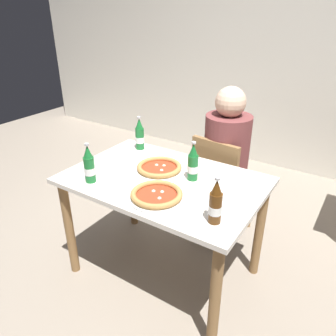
# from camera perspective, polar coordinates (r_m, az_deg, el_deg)

# --- Properties ---
(ground_plane) EXTENTS (8.00, 8.00, 0.00)m
(ground_plane) POSITION_cam_1_polar(r_m,az_deg,el_deg) (2.45, -0.67, -17.46)
(ground_plane) COLOR gray
(back_wall_tiled) EXTENTS (7.00, 0.10, 2.60)m
(back_wall_tiled) POSITION_cam_1_polar(r_m,az_deg,el_deg) (3.82, 18.97, 19.11)
(back_wall_tiled) COLOR silver
(back_wall_tiled) RESTS_ON ground_plane
(dining_table_main) EXTENTS (1.20, 0.80, 0.75)m
(dining_table_main) POSITION_cam_1_polar(r_m,az_deg,el_deg) (2.06, -0.76, -4.61)
(dining_table_main) COLOR silver
(dining_table_main) RESTS_ON ground_plane
(chair_behind_table) EXTENTS (0.44, 0.44, 0.85)m
(chair_behind_table) POSITION_cam_1_polar(r_m,az_deg,el_deg) (2.56, 9.15, -2.36)
(chair_behind_table) COLOR olive
(chair_behind_table) RESTS_ON ground_plane
(diner_seated) EXTENTS (0.34, 0.34, 1.21)m
(diner_seated) POSITION_cam_1_polar(r_m,az_deg,el_deg) (2.55, 9.95, 0.06)
(diner_seated) COLOR #2D3342
(diner_seated) RESTS_ON ground_plane
(pizza_margherita_near) EXTENTS (0.31, 0.31, 0.04)m
(pizza_margherita_near) POSITION_cam_1_polar(r_m,az_deg,el_deg) (1.79, -2.01, -4.78)
(pizza_margherita_near) COLOR white
(pizza_margherita_near) RESTS_ON dining_table_main
(pizza_marinara_far) EXTENTS (0.31, 0.31, 0.04)m
(pizza_marinara_far) POSITION_cam_1_polar(r_m,az_deg,el_deg) (2.08, -1.54, -0.01)
(pizza_marinara_far) COLOR white
(pizza_marinara_far) RESTS_ON dining_table_main
(beer_bottle_left) EXTENTS (0.07, 0.07, 0.25)m
(beer_bottle_left) POSITION_cam_1_polar(r_m,az_deg,el_deg) (1.95, 4.40, 0.72)
(beer_bottle_left) COLOR #196B2D
(beer_bottle_left) RESTS_ON dining_table_main
(beer_bottle_center) EXTENTS (0.07, 0.07, 0.25)m
(beer_bottle_center) POSITION_cam_1_polar(r_m,az_deg,el_deg) (2.40, -4.98, 5.70)
(beer_bottle_center) COLOR #196B2D
(beer_bottle_center) RESTS_ON dining_table_main
(beer_bottle_right) EXTENTS (0.07, 0.07, 0.25)m
(beer_bottle_right) POSITION_cam_1_polar(r_m,az_deg,el_deg) (1.98, -13.65, 0.36)
(beer_bottle_right) COLOR #196B2D
(beer_bottle_right) RESTS_ON dining_table_main
(beer_bottle_extra) EXTENTS (0.07, 0.07, 0.25)m
(beer_bottle_extra) POSITION_cam_1_polar(r_m,az_deg,el_deg) (1.58, 8.33, -6.23)
(beer_bottle_extra) COLOR #512D0F
(beer_bottle_extra) RESTS_ON dining_table_main
(napkin_with_cutlery) EXTENTS (0.20, 0.20, 0.01)m
(napkin_with_cutlery) POSITION_cam_1_polar(r_m,az_deg,el_deg) (2.18, -9.04, 0.37)
(napkin_with_cutlery) COLOR white
(napkin_with_cutlery) RESTS_ON dining_table_main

